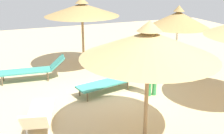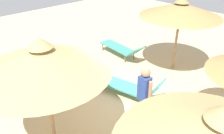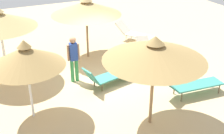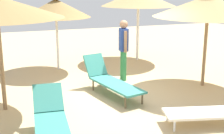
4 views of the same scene
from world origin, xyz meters
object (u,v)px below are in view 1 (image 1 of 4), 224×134
parasol_umbrella_far_left (82,10)px  lounge_chair_front (39,115)px  lounge_chair_edge (111,80)px  lounge_chair_near_left (33,69)px  parasol_umbrella_near_right (178,19)px  parasol_umbrella_far_right (149,44)px  person_standing_far_left (153,64)px  handbag (152,53)px

parasol_umbrella_far_left → lounge_chair_front: parasol_umbrella_far_left is taller
parasol_umbrella_far_left → lounge_chair_edge: parasol_umbrella_far_left is taller
lounge_chair_near_left → parasol_umbrella_near_right: bearing=168.4°
parasol_umbrella_far_left → parasol_umbrella_far_right: 5.25m
lounge_chair_edge → person_standing_far_left: 1.44m
lounge_chair_front → handbag: 6.92m
parasol_umbrella_far_right → lounge_chair_edge: size_ratio=1.32×
handbag → lounge_chair_front: bearing=37.1°
parasol_umbrella_near_right → lounge_chair_near_left: parasol_umbrella_near_right is taller
lounge_chair_front → lounge_chair_near_left: bearing=-93.9°
lounge_chair_near_left → handbag: 5.39m
parasol_umbrella_far_left → handbag: 3.91m
parasol_umbrella_far_left → parasol_umbrella_far_right: parasol_umbrella_far_left is taller
parasol_umbrella_near_right → lounge_chair_edge: size_ratio=1.14×
parasol_umbrella_near_right → parasol_umbrella_far_right: (3.12, 3.47, 0.18)m
lounge_chair_near_left → handbag: lounge_chair_near_left is taller
lounge_chair_front → handbag: lounge_chair_front is taller
lounge_chair_front → handbag: bearing=-142.9°
parasol_umbrella_far_left → person_standing_far_left: (-1.21, 3.36, -1.27)m
parasol_umbrella_far_right → lounge_chair_front: (2.22, -1.30, -1.87)m
lounge_chair_near_left → handbag: bearing=-169.7°
parasol_umbrella_far_left → parasol_umbrella_far_right: bearing=89.6°
parasol_umbrella_near_right → lounge_chair_front: parasol_umbrella_near_right is taller
handbag → lounge_chair_edge: bearing=42.3°
parasol_umbrella_far_right → person_standing_far_left: (-1.24, -1.89, -1.18)m
person_standing_far_left → lounge_chair_edge: bearing=-36.4°
lounge_chair_near_left → parasol_umbrella_far_right: bearing=113.9°
parasol_umbrella_far_left → parasol_umbrella_far_right: (0.03, 5.25, -0.10)m
lounge_chair_edge → person_standing_far_left: person_standing_far_left is taller
parasol_umbrella_far_left → lounge_chair_near_left: (2.03, 0.73, -1.88)m
parasol_umbrella_far_right → lounge_chair_edge: bearing=-94.3°
parasol_umbrella_far_right → handbag: (-3.30, -5.48, -2.04)m
lounge_chair_edge → person_standing_far_left: size_ratio=1.25×
parasol_umbrella_near_right → handbag: 2.74m
parasol_umbrella_near_right → handbag: (-0.18, -2.01, -1.85)m
lounge_chair_front → lounge_chair_edge: bearing=-150.8°
person_standing_far_left → lounge_chair_front: bearing=9.6°
person_standing_far_left → handbag: 4.23m
lounge_chair_near_left → person_standing_far_left: (-3.24, 2.63, 0.60)m
lounge_chair_edge → parasol_umbrella_far_right: bearing=85.7°
handbag → lounge_chair_near_left: bearing=10.3°
handbag → person_standing_far_left: bearing=60.2°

